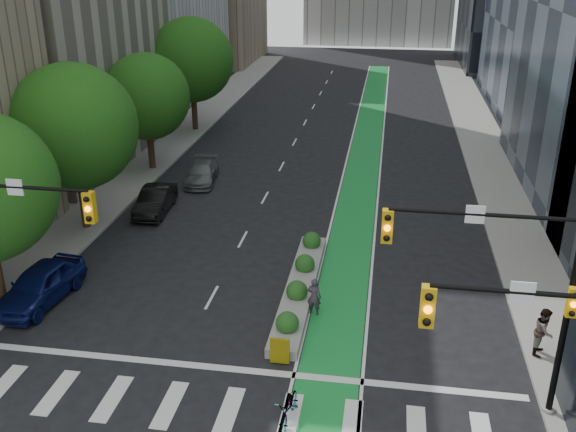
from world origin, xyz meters
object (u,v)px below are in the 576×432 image
(parked_car_left_mid, at_px, (155,200))
(median_planter, at_px, (300,285))
(parked_car_left_near, at_px, (40,285))
(parked_car_left_far, at_px, (202,173))
(pedestrian_near, at_px, (544,331))
(cyclist, at_px, (314,297))
(bicycle, at_px, (289,408))

(parked_car_left_mid, bearing_deg, median_planter, -43.25)
(parked_car_left_near, xyz_separation_m, parked_car_left_far, (2.50, 15.53, -0.18))
(parked_car_left_far, bearing_deg, median_planter, -65.08)
(median_planter, height_order, pedestrian_near, pedestrian_near)
(cyclist, height_order, parked_car_left_far, cyclist)
(parked_car_left_mid, distance_m, parked_car_left_far, 5.39)
(parked_car_left_far, bearing_deg, parked_car_left_near, -106.39)
(bicycle, height_order, parked_car_left_near, parked_car_left_near)
(parked_car_left_far, bearing_deg, pedestrian_near, -50.08)
(median_planter, distance_m, cyclist, 1.90)
(bicycle, height_order, cyclist, cyclist)
(median_planter, xyz_separation_m, parked_car_left_far, (-8.20, 13.04, 0.26))
(median_planter, distance_m, parked_car_left_near, 10.99)
(median_planter, xyz_separation_m, parked_car_left_near, (-10.70, -2.49, 0.44))
(median_planter, xyz_separation_m, pedestrian_near, (9.38, -3.26, 0.69))
(pedestrian_near, bearing_deg, bicycle, 141.10)
(median_planter, relative_size, bicycle, 5.52)
(bicycle, relative_size, pedestrian_near, 1.02)
(cyclist, relative_size, pedestrian_near, 0.89)
(parked_car_left_near, bearing_deg, median_planter, 19.19)
(bicycle, height_order, parked_car_left_far, parked_car_left_far)
(median_planter, height_order, parked_car_left_near, parked_car_left_near)
(parked_car_left_mid, bearing_deg, cyclist, -46.42)
(parked_car_left_far, distance_m, pedestrian_near, 23.97)
(cyclist, bearing_deg, bicycle, 100.06)
(bicycle, distance_m, pedestrian_near, 9.90)
(cyclist, distance_m, pedestrian_near, 8.73)
(median_planter, distance_m, bicycle, 8.20)
(median_planter, relative_size, parked_car_left_far, 2.37)
(bicycle, bearing_deg, parked_car_left_mid, 128.29)
(parked_car_left_near, bearing_deg, cyclist, 10.21)
(cyclist, xyz_separation_m, parked_car_left_near, (-11.50, -0.83, -0.00))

